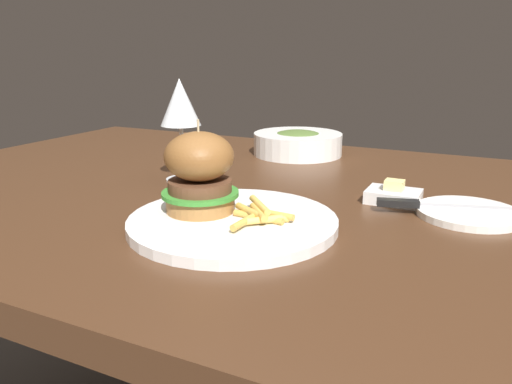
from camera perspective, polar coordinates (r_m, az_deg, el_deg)
The scene contains 9 objects.
dining_table at distance 0.87m, azimuth 0.90°, elevation -4.94°, with size 1.45×0.91×0.74m.
main_plate at distance 0.67m, azimuth -2.66°, elevation -3.46°, with size 0.28×0.28×0.01m, color white.
burger_sandwich at distance 0.69m, azimuth -6.47°, elevation 2.29°, with size 0.11×0.11×0.13m.
fries_pile at distance 0.65m, azimuth 0.42°, elevation -2.61°, with size 0.09×0.10×0.02m.
wine_glass at distance 0.90m, azimuth -8.68°, elevation 9.76°, with size 0.07×0.07×0.18m.
bread_plate at distance 0.78m, azimuth 23.13°, elevation -2.23°, with size 0.15×0.15×0.01m, color white.
table_knife at distance 0.76m, azimuth 19.61°, elevation -1.46°, with size 0.19×0.07×0.01m.
butter_dish at distance 0.81m, azimuth 15.44°, elevation -0.35°, with size 0.08×0.06×0.04m.
soup_bowl at distance 1.13m, azimuth 4.79°, elevation 5.62°, with size 0.20×0.20×0.05m.
Camera 1 is at (0.34, -0.73, 0.97)m, focal length 35.00 mm.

